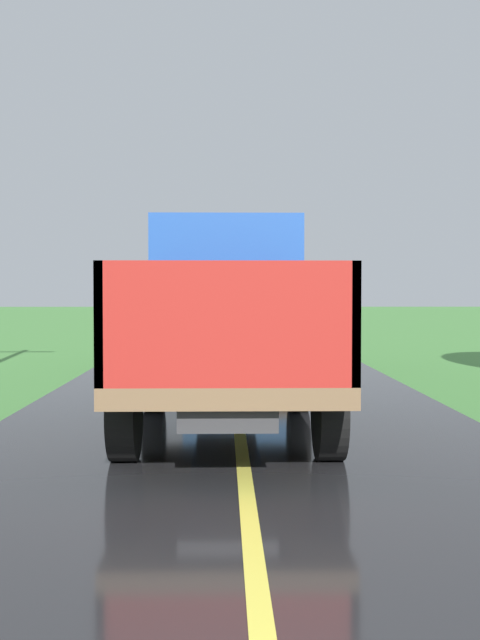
{
  "coord_description": "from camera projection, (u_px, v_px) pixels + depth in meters",
  "views": [
    {
      "loc": [
        -0.19,
        -1.41,
        1.8
      ],
      "look_at": [
        0.04,
        10.3,
        1.4
      ],
      "focal_mm": 44.65,
      "sensor_mm": 36.0,
      "label": 1
    }
  ],
  "objects": [
    {
      "name": "banana_truck_near",
      "position": [
        226.0,
        317.0,
        10.65
      ],
      "size": [
        2.38,
        5.82,
        2.8
      ],
      "color": "#2D2D30",
      "rests_on": "road_surface"
    },
    {
      "name": "banana_truck_far",
      "position": [
        236.0,
        306.0,
        20.1
      ],
      "size": [
        2.38,
        5.82,
        2.8
      ],
      "color": "#2D2D30",
      "rests_on": "road_surface"
    }
  ]
}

